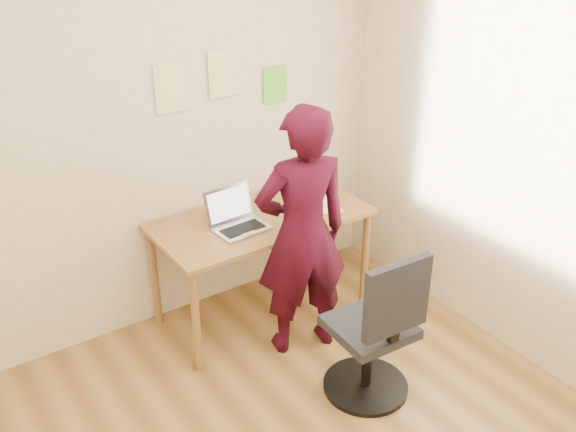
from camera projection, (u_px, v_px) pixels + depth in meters
room at (305, 252)px, 2.53m from camera, size 3.58×3.58×2.78m
desk at (261, 229)px, 4.19m from camera, size 1.40×0.70×0.74m
laptop at (237, 220)px, 4.00m from camera, size 0.35×0.31×0.24m
paper_sheet at (322, 204)px, 4.32m from camera, size 0.30×0.35×0.00m
phone at (303, 219)px, 4.11m from camera, size 0.10×0.13×0.01m
wall_note_left at (171, 88)px, 3.84m from camera, size 0.21×0.00×0.30m
wall_note_mid at (223, 73)px, 4.00m from camera, size 0.21×0.00×0.30m
wall_note_right at (275, 85)px, 4.26m from camera, size 0.18×0.00×0.24m
office_chair at (376, 337)px, 3.56m from camera, size 0.50×0.50×0.96m
person at (302, 234)px, 3.81m from camera, size 0.66×0.51×1.61m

